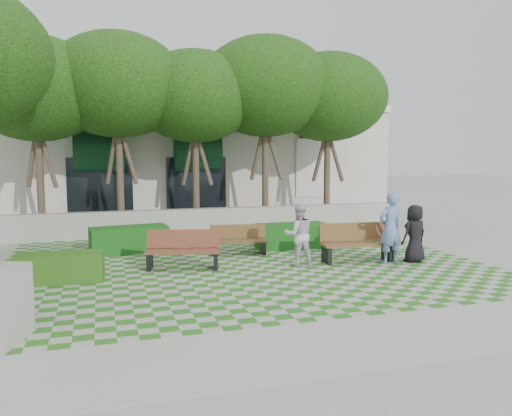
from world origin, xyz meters
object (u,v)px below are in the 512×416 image
object	(u,v)px
bench_east	(356,243)
person_blue	(390,228)
bench_west	(183,250)
person_white	(299,234)
person_dark	(415,234)
hedge_midleft	(129,240)
hedge_west	(60,268)
hedge_midright	(291,236)
bench_mid	(239,240)

from	to	relation	value
bench_east	person_blue	xyz separation A→B (m)	(0.72, -0.48, 0.45)
person_blue	bench_east	bearing A→B (deg)	-42.15
bench_west	person_white	bearing A→B (deg)	3.95
bench_west	person_dark	bearing A→B (deg)	3.81
person_dark	hedge_midleft	bearing A→B (deg)	-38.34
hedge_west	person_dark	size ratio (longest dim) A/B	1.22
hedge_midright	person_dark	distance (m)	3.72
bench_west	person_dark	distance (m)	6.07
person_blue	person_dark	bearing A→B (deg)	165.67
bench_mid	bench_west	xyz separation A→B (m)	(-1.79, -1.31, 0.06)
hedge_midleft	person_white	bearing A→B (deg)	-36.71
person_dark	bench_mid	bearing A→B (deg)	-41.34
hedge_midright	hedge_west	xyz separation A→B (m)	(-6.43, -2.23, -0.04)
bench_east	hedge_west	bearing A→B (deg)	-174.42
bench_mid	person_white	xyz separation A→B (m)	(1.10, -1.82, 0.40)
hedge_west	hedge_midright	bearing A→B (deg)	19.15
person_dark	person_white	xyz separation A→B (m)	(-3.07, 0.56, 0.04)
bench_west	hedge_west	world-z (taller)	bench_west
bench_east	bench_west	bearing A→B (deg)	179.48
bench_mid	person_white	world-z (taller)	person_white
bench_mid	person_blue	world-z (taller)	person_blue
hedge_midright	person_dark	size ratio (longest dim) A/B	1.38
hedge_midright	hedge_midleft	size ratio (longest dim) A/B	0.98
bench_east	person_blue	distance (m)	0.97
bench_east	person_blue	bearing A→B (deg)	-27.76
person_dark	bench_east	bearing A→B (deg)	-32.95
hedge_midleft	person_blue	size ratio (longest dim) A/B	1.16
hedge_midright	hedge_west	bearing A→B (deg)	-160.85
bench_mid	person_blue	xyz separation A→B (m)	(3.47, -2.31, 0.53)
hedge_midright	hedge_midleft	bearing A→B (deg)	171.05
bench_west	person_white	distance (m)	2.96
bench_mid	hedge_west	xyz separation A→B (m)	(-4.63, -1.77, -0.08)
hedge_midleft	person_dark	xyz separation A→B (m)	(7.13, -3.59, 0.39)
hedge_midright	person_blue	distance (m)	3.28
hedge_midleft	person_dark	bearing A→B (deg)	-26.71
bench_west	person_blue	xyz separation A→B (m)	(5.27, -1.00, 0.47)
bench_east	hedge_midright	size ratio (longest dim) A/B	0.94
bench_mid	person_dark	distance (m)	4.81
hedge_midright	person_blue	bearing A→B (deg)	-58.77
bench_west	person_dark	size ratio (longest dim) A/B	1.26
person_white	bench_mid	bearing A→B (deg)	-51.90
bench_west	person_blue	size ratio (longest dim) A/B	1.03
bench_west	hedge_west	distance (m)	2.88
bench_mid	person_dark	bearing A→B (deg)	-20.92
bench_east	hedge_midright	xyz separation A→B (m)	(-0.96, 2.29, -0.12)
hedge_midright	hedge_midleft	world-z (taller)	hedge_midleft
bench_west	person_blue	distance (m)	5.38
bench_mid	hedge_midleft	xyz separation A→B (m)	(-2.97, 1.21, -0.02)
bench_mid	hedge_midleft	size ratio (longest dim) A/B	0.77
bench_west	person_white	xyz separation A→B (m)	(2.89, -0.51, 0.34)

